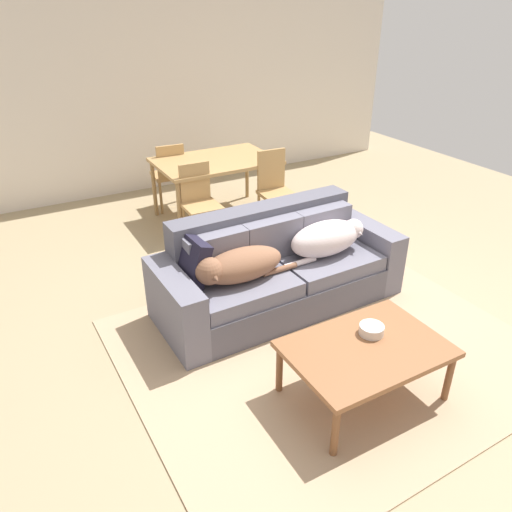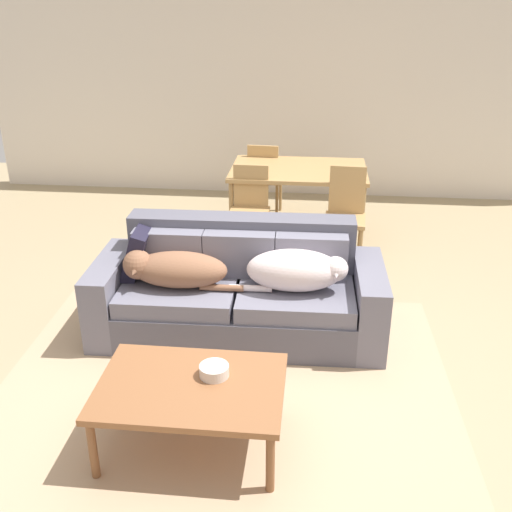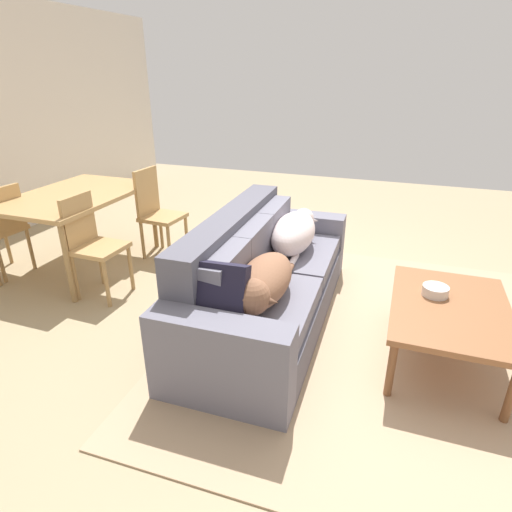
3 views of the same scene
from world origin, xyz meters
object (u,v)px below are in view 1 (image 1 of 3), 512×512
at_px(dog_on_right_cushion, 328,238).
at_px(dining_chair_far_left, 169,173).
at_px(couch, 276,270).
at_px(throw_pillow_by_left_arm, 191,261).
at_px(bowl_on_coffee_table, 371,330).
at_px(dining_chair_near_right, 275,186).
at_px(dining_table, 216,164).
at_px(coffee_table, 366,352).
at_px(dog_on_left_cushion, 238,266).
at_px(dining_chair_near_left, 199,200).

distance_m(dog_on_right_cushion, dining_chair_far_left, 2.83).
distance_m(couch, throw_pillow_by_left_arm, 0.87).
distance_m(throw_pillow_by_left_arm, bowl_on_coffee_table, 1.56).
bearing_deg(dining_chair_near_right, dining_table, 133.60).
xyz_separation_m(couch, dining_table, (0.39, 2.11, 0.37)).
bearing_deg(dining_chair_far_left, bowl_on_coffee_table, 94.55).
distance_m(couch, coffee_table, 1.38).
xyz_separation_m(throw_pillow_by_left_arm, dining_chair_near_right, (1.70, 1.47, -0.12)).
height_order(dog_on_left_cushion, dining_chair_near_left, dining_chair_near_left).
xyz_separation_m(dining_chair_near_left, dining_chair_far_left, (0.05, 1.10, -0.01)).
distance_m(couch, dining_chair_near_right, 1.76).
bearing_deg(throw_pillow_by_left_arm, dog_on_right_cushion, -7.37).
height_order(dining_table, dining_chair_far_left, dining_chair_far_left).
bearing_deg(dining_chair_far_left, dining_chair_near_left, 91.10).
relative_size(couch, dining_chair_near_right, 2.40).
bearing_deg(dog_on_right_cushion, bowl_on_coffee_table, -112.53).
distance_m(dog_on_left_cushion, dining_chair_near_left, 1.77).
bearing_deg(couch, dining_chair_far_left, 89.66).
bearing_deg(dog_on_left_cushion, coffee_table, -73.81).
bearing_deg(couch, dog_on_right_cushion, -16.95).
bearing_deg(dog_on_right_cushion, throw_pillow_by_left_arm, 171.43).
bearing_deg(dining_chair_far_left, couch, 94.55).
distance_m(coffee_table, bowl_on_coffee_table, 0.18).
bearing_deg(dining_chair_near_left, bowl_on_coffee_table, -86.52).
bearing_deg(bowl_on_coffee_table, dining_table, 83.83).
height_order(couch, dining_chair_near_right, dining_chair_near_right).
xyz_separation_m(dog_on_right_cushion, dining_table, (-0.08, 2.24, 0.09)).
relative_size(dining_chair_near_left, dining_chair_far_left, 1.02).
relative_size(dog_on_right_cushion, dining_chair_near_left, 0.97).
relative_size(dog_on_right_cushion, dining_chair_near_right, 0.93).
bearing_deg(dining_table, dining_chair_near_right, -50.46).
relative_size(couch, dining_chair_far_left, 2.53).
xyz_separation_m(throw_pillow_by_left_arm, bowl_on_coffee_table, (0.83, -1.31, -0.16)).
xyz_separation_m(couch, dog_on_left_cushion, (-0.48, -0.17, 0.26)).
bearing_deg(dining_chair_near_right, coffee_table, -104.98).
bearing_deg(throw_pillow_by_left_arm, couch, -2.42).
distance_m(throw_pillow_by_left_arm, dining_table, 2.40).
bearing_deg(couch, dining_table, 78.46).
bearing_deg(dining_chair_near_left, dog_on_left_cushion, -101.61).
bearing_deg(dining_chair_near_left, couch, -85.43).
relative_size(bowl_on_coffee_table, dining_chair_near_right, 0.19).
xyz_separation_m(couch, bowl_on_coffee_table, (0.02, -1.27, 0.14)).
height_order(dog_on_right_cushion, dining_chair_near_right, dining_chair_near_right).
xyz_separation_m(couch, coffee_table, (-0.11, -1.37, 0.06)).
height_order(throw_pillow_by_left_arm, coffee_table, throw_pillow_by_left_arm).
bearing_deg(bowl_on_coffee_table, dining_chair_far_left, 90.86).
bearing_deg(dining_table, bowl_on_coffee_table, -96.17).
height_order(dining_chair_near_left, dining_chair_far_left, dining_chair_near_left).
bearing_deg(dining_chair_near_left, dog_on_right_cushion, -70.52).
bearing_deg(dog_on_right_cushion, coffee_table, -115.88).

